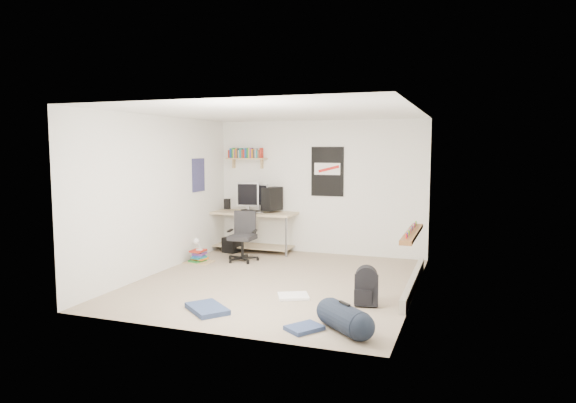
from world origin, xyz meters
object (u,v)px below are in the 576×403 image
(desk, at_px, (252,232))
(duffel_bag, at_px, (344,320))
(office_chair, at_px, (242,233))
(backpack, at_px, (366,290))
(book_stack, at_px, (199,254))

(desk, height_order, duffel_bag, desk)
(office_chair, bearing_deg, backpack, -44.23)
(backpack, bearing_deg, book_stack, 144.96)
(desk, relative_size, office_chair, 2.02)
(office_chair, height_order, backpack, office_chair)
(office_chair, bearing_deg, desk, 94.32)
(desk, distance_m, backpack, 3.87)
(office_chair, height_order, duffel_bag, office_chair)
(office_chair, bearing_deg, book_stack, -160.28)
(office_chair, relative_size, backpack, 2.21)
(duffel_bag, bearing_deg, desk, 168.25)
(backpack, xyz_separation_m, book_stack, (-3.22, 1.46, -0.05))
(backpack, relative_size, duffel_bag, 0.66)
(desk, relative_size, backpack, 4.48)
(desk, xyz_separation_m, office_chair, (0.21, -0.88, 0.12))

